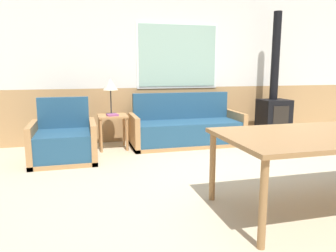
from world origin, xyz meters
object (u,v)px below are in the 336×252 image
(table_lamp, at_px, (110,86))
(wood_stove, at_px, (274,106))
(couch, at_px, (186,130))
(side_table, at_px, (113,122))
(armchair, at_px, (64,143))
(dining_table, at_px, (333,139))

(table_lamp, distance_m, wood_stove, 3.04)
(couch, bearing_deg, side_table, 177.74)
(armchair, distance_m, wood_stove, 3.81)
(table_lamp, height_order, dining_table, table_lamp)
(couch, bearing_deg, table_lamp, 174.05)
(side_table, relative_size, dining_table, 0.27)
(side_table, bearing_deg, table_lamp, 98.21)
(armchair, bearing_deg, wood_stove, -3.60)
(armchair, distance_m, dining_table, 3.47)
(wood_stove, bearing_deg, dining_table, -113.13)
(armchair, xyz_separation_m, side_table, (0.75, 0.54, 0.19))
(couch, xyz_separation_m, wood_stove, (1.74, 0.07, 0.36))
(dining_table, bearing_deg, table_lamp, 120.76)
(table_lamp, distance_m, dining_table, 3.48)
(armchair, relative_size, side_table, 1.60)
(couch, xyz_separation_m, table_lamp, (-1.27, 0.13, 0.77))
(dining_table, height_order, wood_stove, wood_stove)
(armchair, xyz_separation_m, table_lamp, (0.74, 0.62, 0.77))
(side_table, bearing_deg, dining_table, -58.70)
(table_lamp, xyz_separation_m, dining_table, (1.77, -2.97, -0.35))
(wood_stove, bearing_deg, armchair, -171.52)
(armchair, height_order, dining_table, armchair)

